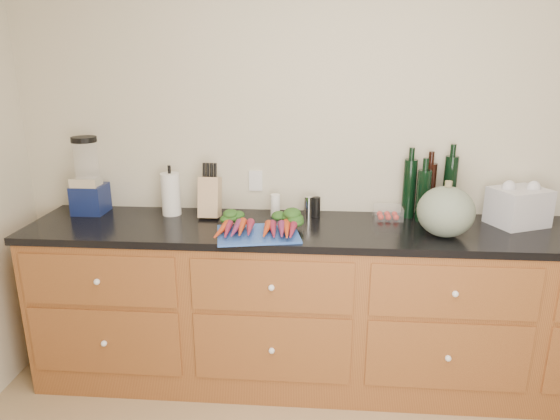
# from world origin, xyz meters

# --- Properties ---
(wall_back) EXTENTS (4.10, 0.05, 2.60)m
(wall_back) POSITION_xyz_m (0.00, 1.62, 1.30)
(wall_back) COLOR beige
(wall_back) RESTS_ON ground
(cabinets) EXTENTS (3.60, 0.64, 0.90)m
(cabinets) POSITION_xyz_m (0.00, 1.30, 0.45)
(cabinets) COLOR brown
(cabinets) RESTS_ON ground
(countertop) EXTENTS (3.64, 0.62, 0.04)m
(countertop) POSITION_xyz_m (0.00, 1.30, 0.92)
(countertop) COLOR black
(countertop) RESTS_ON cabinets
(cutting_board) EXTENTS (0.47, 0.39, 0.01)m
(cutting_board) POSITION_xyz_m (-0.53, 1.14, 0.95)
(cutting_board) COLOR #2851AE
(cutting_board) RESTS_ON countertop
(carrots) EXTENTS (0.45, 0.33, 0.06)m
(carrots) POSITION_xyz_m (-0.53, 1.19, 0.98)
(carrots) COLOR #C03C16
(carrots) RESTS_ON cutting_board
(squash) EXTENTS (0.29, 0.29, 0.26)m
(squash) POSITION_xyz_m (0.42, 1.20, 1.07)
(squash) COLOR #566655
(squash) RESTS_ON countertop
(blender_appliance) EXTENTS (0.18, 0.18, 0.45)m
(blender_appliance) POSITION_xyz_m (-1.57, 1.46, 1.14)
(blender_appliance) COLOR #101B4C
(blender_appliance) RESTS_ON countertop
(paper_towel) EXTENTS (0.11, 0.11, 0.25)m
(paper_towel) POSITION_xyz_m (-1.08, 1.46, 1.06)
(paper_towel) COLOR white
(paper_towel) RESTS_ON countertop
(knife_block) EXTENTS (0.12, 0.12, 0.23)m
(knife_block) POSITION_xyz_m (-0.85, 1.44, 1.06)
(knife_block) COLOR tan
(knife_block) RESTS_ON countertop
(grinder_salt) EXTENTS (0.06, 0.06, 0.13)m
(grinder_salt) POSITION_xyz_m (-0.47, 1.48, 1.00)
(grinder_salt) COLOR white
(grinder_salt) RESTS_ON countertop
(grinder_pepper) EXTENTS (0.05, 0.05, 0.12)m
(grinder_pepper) POSITION_xyz_m (-0.24, 1.48, 1.00)
(grinder_pepper) COLOR black
(grinder_pepper) RESTS_ON countertop
(canister_chrome) EXTENTS (0.05, 0.05, 0.12)m
(canister_chrome) POSITION_xyz_m (-0.28, 1.48, 1.00)
(canister_chrome) COLOR silver
(canister_chrome) RESTS_ON countertop
(tomato_box) EXTENTS (0.16, 0.13, 0.07)m
(tomato_box) POSITION_xyz_m (0.17, 1.47, 0.98)
(tomato_box) COLOR white
(tomato_box) RESTS_ON countertop
(bottles) EXTENTS (0.30, 0.15, 0.36)m
(bottles) POSITION_xyz_m (0.39, 1.51, 1.10)
(bottles) COLOR black
(bottles) RESTS_ON countertop
(grocery_bag) EXTENTS (0.34, 0.31, 0.20)m
(grocery_bag) POSITION_xyz_m (0.87, 1.42, 1.04)
(grocery_bag) COLOR silver
(grocery_bag) RESTS_ON countertop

